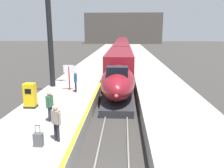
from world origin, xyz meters
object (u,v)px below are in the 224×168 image
(passenger_mid_platform, at_px, (50,104))
(rolling_suitcase, at_px, (38,140))
(passenger_near_edge, at_px, (56,120))
(station_column_mid, at_px, (49,21))
(passenger_far_waiting, at_px, (76,80))
(departure_info_board, at_px, (69,72))
(highspeed_train_main, at_px, (122,49))
(ticket_machine_yellow, at_px, (30,96))

(passenger_mid_platform, bearing_deg, rolling_suitcase, -82.43)
(passenger_near_edge, bearing_deg, station_column_mid, 108.21)
(station_column_mid, xyz_separation_m, passenger_far_waiting, (2.49, -1.87, -4.66))
(rolling_suitcase, relative_size, departure_info_board, 0.46)
(highspeed_train_main, xyz_separation_m, passenger_mid_platform, (-3.53, -40.12, 0.07))
(passenger_near_edge, bearing_deg, departure_info_board, 99.82)
(passenger_far_waiting, xyz_separation_m, rolling_suitcase, (0.25, -8.98, -0.69))
(passenger_near_edge, relative_size, passenger_far_waiting, 1.00)
(ticket_machine_yellow, bearing_deg, passenger_far_waiting, 61.65)
(highspeed_train_main, distance_m, passenger_near_edge, 42.47)
(highspeed_train_main, bearing_deg, passenger_far_waiting, -95.74)
(highspeed_train_main, distance_m, rolling_suitcase, 43.05)
(highspeed_train_main, height_order, departure_info_board, highspeed_train_main)
(passenger_mid_platform, xyz_separation_m, ticket_machine_yellow, (-2.02, 2.21, -0.25))
(passenger_near_edge, distance_m, departure_info_board, 9.20)
(passenger_far_waiting, distance_m, ticket_machine_yellow, 4.51)
(station_column_mid, height_order, departure_info_board, station_column_mid)
(passenger_mid_platform, distance_m, departure_info_board, 6.81)
(highspeed_train_main, relative_size, departure_info_board, 35.81)
(passenger_mid_platform, distance_m, passenger_far_waiting, 6.17)
(ticket_machine_yellow, xyz_separation_m, departure_info_board, (1.48, 4.56, 0.77))
(passenger_near_edge, xyz_separation_m, passenger_mid_platform, (-1.03, 2.28, 0.00))
(passenger_near_edge, xyz_separation_m, passenger_far_waiting, (-0.91, 8.45, 0.00))
(departure_info_board, bearing_deg, passenger_near_edge, -80.18)
(passenger_far_waiting, relative_size, ticket_machine_yellow, 1.06)
(station_column_mid, xyz_separation_m, rolling_suitcase, (2.74, -10.85, -5.35))
(highspeed_train_main, xyz_separation_m, departure_info_board, (-4.07, -33.35, 0.59))
(station_column_mid, xyz_separation_m, ticket_machine_yellow, (0.35, -5.83, -4.91))
(passenger_mid_platform, relative_size, departure_info_board, 0.80)
(passenger_mid_platform, bearing_deg, departure_info_board, 94.55)
(passenger_far_waiting, bearing_deg, passenger_mid_platform, -91.11)
(rolling_suitcase, bearing_deg, highspeed_train_main, 85.79)
(passenger_near_edge, height_order, ticket_machine_yellow, passenger_near_edge)
(station_column_mid, relative_size, passenger_mid_platform, 5.57)
(passenger_mid_platform, relative_size, ticket_machine_yellow, 1.06)
(passenger_mid_platform, bearing_deg, passenger_near_edge, -65.72)
(passenger_far_waiting, bearing_deg, highspeed_train_main, 84.26)
(station_column_mid, relative_size, ticket_machine_yellow, 5.89)
(highspeed_train_main, bearing_deg, passenger_near_edge, -93.38)
(station_column_mid, distance_m, passenger_near_edge, 11.82)
(station_column_mid, relative_size, departure_info_board, 4.44)
(passenger_near_edge, distance_m, passenger_far_waiting, 8.50)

